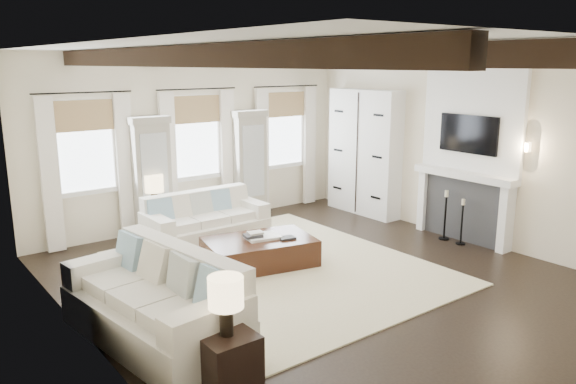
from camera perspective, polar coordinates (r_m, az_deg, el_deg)
ground at (r=8.07m, az=3.94°, el=-8.97°), size 7.50×7.50×0.00m
room_shell at (r=8.72m, az=3.94°, el=5.56°), size 6.54×7.54×3.22m
area_rug at (r=8.51m, az=-0.82°, el=-7.68°), size 3.92×4.68×0.02m
sofa_back at (r=9.63m, az=-8.48°, el=-3.18°), size 2.04×0.92×0.88m
sofa_left at (r=6.50m, az=-13.01°, el=-11.06°), size 1.35×2.46×1.01m
ottoman at (r=8.57m, az=-2.91°, el=-6.12°), size 1.78×1.32×0.42m
tray at (r=8.54m, az=-2.62°, el=-4.55°), size 0.57×0.48×0.04m
book_lower at (r=8.46m, az=-3.58°, el=-4.45°), size 0.30×0.25×0.04m
book_upper at (r=8.48m, az=-3.33°, el=-4.16°), size 0.25×0.21×0.03m
book_loose at (r=8.49m, az=-0.12°, el=-4.68°), size 0.27×0.23×0.03m
side_table_front at (r=5.61m, az=-6.17°, el=-16.54°), size 0.51×0.51×0.51m
lamp_front at (r=5.32m, az=-6.34°, el=-10.44°), size 0.34×0.34×0.58m
side_table_back at (r=10.11m, az=-13.29°, el=-3.05°), size 0.37×0.37×0.56m
lamp_back at (r=9.95m, az=-13.49°, el=0.66°), size 0.33×0.33×0.58m
candlestick_near at (r=9.94m, az=17.23°, el=-3.28°), size 0.16×0.16×0.79m
candlestick_far at (r=10.13m, az=15.66°, el=-2.68°), size 0.18×0.18×0.88m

